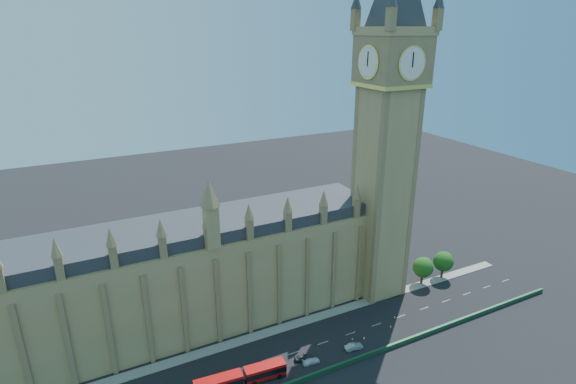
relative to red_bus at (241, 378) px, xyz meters
name	(u,v)px	position (x,y,z in m)	size (l,w,h in m)	color
ground	(278,358)	(10.56, 3.85, -1.78)	(400.00, 400.00, 0.00)	black
palace_westminster	(143,286)	(-14.44, 25.85, 12.09)	(120.00, 20.00, 28.00)	#9B804B
elizabeth_tower	(389,100)	(48.56, 17.85, 52.78)	(20.59, 20.59, 105.00)	#9B804B
bridge_parapet	(296,382)	(10.56, -5.15, -1.18)	(160.00, 0.60, 1.20)	#1E4C2D
kerb_north	(262,334)	(10.56, 13.35, -1.70)	(160.00, 3.00, 0.16)	gray
tree_east_near	(423,267)	(62.78, 13.94, 3.87)	(6.00, 6.00, 8.50)	#382619
tree_east_far	(444,261)	(70.78, 13.94, 3.87)	(6.00, 6.00, 8.50)	#382619
red_bus	(241,378)	(0.00, 0.00, 0.00)	(19.99, 4.55, 3.37)	#BD0D0C
car_grey	(303,357)	(15.48, 0.87, -1.10)	(1.58, 3.94, 1.34)	#3C3D43
car_silver	(354,347)	(27.97, -1.35, -1.05)	(1.54, 4.41, 1.45)	#A2A6AA
car_white	(311,361)	(16.56, -1.05, -1.18)	(1.66, 4.07, 1.18)	white
cone_a	(364,338)	(32.17, 0.39, -1.40)	(0.50, 0.50, 0.76)	black
cone_b	(391,327)	(40.96, 1.17, -1.43)	(0.48, 0.48, 0.70)	black
cone_c	(395,317)	(44.39, 3.80, -1.43)	(0.57, 0.57, 0.70)	black
cone_d	(352,339)	(29.51, 1.45, -1.44)	(0.52, 0.52, 0.68)	black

